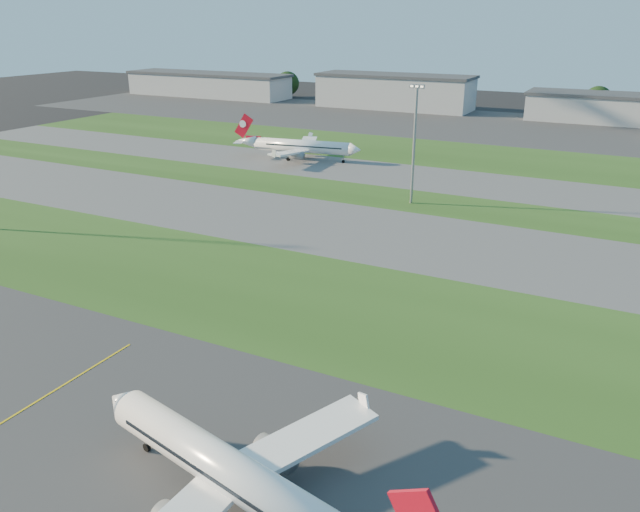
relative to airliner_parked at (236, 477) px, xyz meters
The scene contains 16 objects.
grass_strip_a 52.18m from the airliner_parked, 130.12° to the left, with size 300.00×34.00×0.01m, color #234316.
taxiway_a 80.24m from the airliner_parked, 114.73° to the left, with size 300.00×32.00×0.01m, color #515154.
grass_strip_b 103.45m from the airliner_parked, 108.92° to the left, with size 300.00×18.00×0.01m, color #234316.
taxiway_b 124.46m from the airliner_parked, 105.64° to the left, with size 300.00×26.00×0.01m, color #515154.
grass_strip_c 156.48m from the airliner_parked, 102.38° to the left, with size 300.00×40.00×0.01m, color #234316.
apron_far 215.45m from the airliner_parked, 98.95° to the left, with size 400.00×80.00×0.01m, color #333335.
airliner_parked is the anchor object (origin of this frame).
airliner_taxiing 139.46m from the airliner_parked, 116.61° to the left, with size 35.81×30.18×11.22m.
light_mast_centre 98.18m from the airliner_parked, 100.95° to the left, with size 3.20×0.70×25.80m.
hangar_far_west 304.36m from the airliner_parked, 127.09° to the left, with size 91.80×23.00×12.20m.
hangar_west 255.20m from the airliner_parked, 107.92° to the left, with size 71.40×23.00×15.20m.
hangar_east 243.75m from the airliner_parked, 84.95° to the left, with size 81.60×23.00×11.20m.
tree_far_west 339.71m from the airliner_parked, 131.15° to the left, with size 11.00×11.00×12.00m.
tree_west 295.07m from the airliner_parked, 119.11° to the left, with size 12.10×12.10×13.20m.
tree_mid_west 259.38m from the airliner_parked, 101.91° to the left, with size 9.90×9.90×10.80m.
tree_mid_east 256.89m from the airliner_parked, 88.56° to the left, with size 11.55×11.55×12.60m.
Camera 1 is at (58.24, -21.02, 38.63)m, focal length 35.00 mm.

